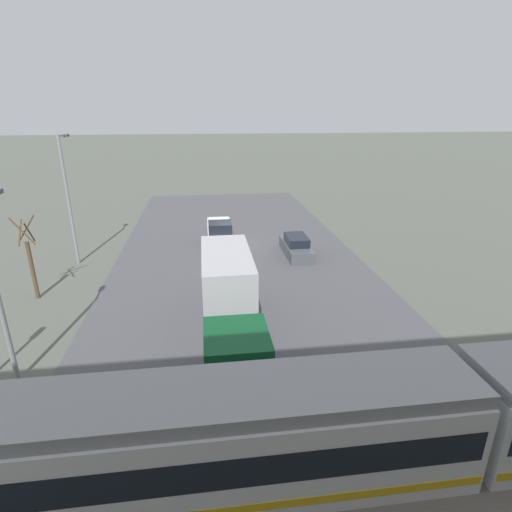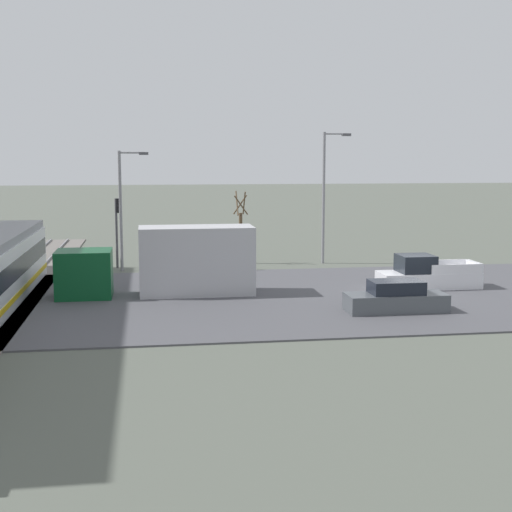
{
  "view_description": "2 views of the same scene",
  "coord_description": "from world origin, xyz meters",
  "px_view_note": "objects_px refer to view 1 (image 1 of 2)",
  "views": [
    {
      "loc": [
        2.37,
        30.91,
        10.62
      ],
      "look_at": [
        -0.32,
        10.56,
        3.05
      ],
      "focal_mm": 28.0,
      "sensor_mm": 36.0,
      "label": 1
    },
    {
      "loc": [
        -36.4,
        14.23,
        7.35
      ],
      "look_at": [
        -2.81,
        9.09,
        2.65
      ],
      "focal_mm": 50.0,
      "sensor_mm": 36.0,
      "label": 2
    }
  ],
  "objects_px": {
    "light_rail_tram": "(466,415)",
    "street_lamp_mid_block": "(68,193)",
    "pickup_truck": "(220,234)",
    "street_tree": "(31,262)",
    "sedan_car_0": "(296,247)",
    "box_truck": "(229,300)"
  },
  "relations": [
    {
      "from": "street_tree",
      "to": "pickup_truck",
      "type": "bearing_deg",
      "value": -141.33
    },
    {
      "from": "sedan_car_0",
      "to": "street_lamp_mid_block",
      "type": "relative_size",
      "value": 0.53
    },
    {
      "from": "light_rail_tram",
      "to": "pickup_truck",
      "type": "bearing_deg",
      "value": -74.18
    },
    {
      "from": "pickup_truck",
      "to": "street_tree",
      "type": "xyz_separation_m",
      "value": [
        11.31,
        9.05,
        1.51
      ]
    },
    {
      "from": "box_truck",
      "to": "sedan_car_0",
      "type": "distance_m",
      "value": 12.07
    },
    {
      "from": "light_rail_tram",
      "to": "sedan_car_0",
      "type": "xyz_separation_m",
      "value": [
        0.9,
        -19.36,
        -1.03
      ]
    },
    {
      "from": "street_tree",
      "to": "light_rail_tram",
      "type": "bearing_deg",
      "value": 141.69
    },
    {
      "from": "light_rail_tram",
      "to": "street_lamp_mid_block",
      "type": "xyz_separation_m",
      "value": [
        17.1,
        -20.01,
        3.46
      ]
    },
    {
      "from": "pickup_truck",
      "to": "street_lamp_mid_block",
      "type": "xyz_separation_m",
      "value": [
        10.53,
        3.17,
        4.39
      ]
    },
    {
      "from": "light_rail_tram",
      "to": "box_truck",
      "type": "distance_m",
      "value": 11.15
    },
    {
      "from": "street_tree",
      "to": "box_truck",
      "type": "bearing_deg",
      "value": 154.67
    },
    {
      "from": "light_rail_tram",
      "to": "street_tree",
      "type": "distance_m",
      "value": 22.8
    },
    {
      "from": "box_truck",
      "to": "street_lamp_mid_block",
      "type": "relative_size",
      "value": 1.14
    },
    {
      "from": "sedan_car_0",
      "to": "street_tree",
      "type": "distance_m",
      "value": 17.84
    },
    {
      "from": "box_truck",
      "to": "street_tree",
      "type": "xyz_separation_m",
      "value": [
        11.12,
        -5.26,
        0.54
      ]
    },
    {
      "from": "light_rail_tram",
      "to": "box_truck",
      "type": "relative_size",
      "value": 2.91
    },
    {
      "from": "light_rail_tram",
      "to": "street_tree",
      "type": "xyz_separation_m",
      "value": [
        17.88,
        -14.13,
        0.57
      ]
    },
    {
      "from": "box_truck",
      "to": "pickup_truck",
      "type": "relative_size",
      "value": 1.84
    },
    {
      "from": "pickup_truck",
      "to": "light_rail_tram",
      "type": "bearing_deg",
      "value": 105.82
    },
    {
      "from": "street_tree",
      "to": "street_lamp_mid_block",
      "type": "height_order",
      "value": "street_lamp_mid_block"
    },
    {
      "from": "light_rail_tram",
      "to": "box_truck",
      "type": "bearing_deg",
      "value": -52.67
    },
    {
      "from": "box_truck",
      "to": "street_tree",
      "type": "bearing_deg",
      "value": -25.33
    }
  ]
}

